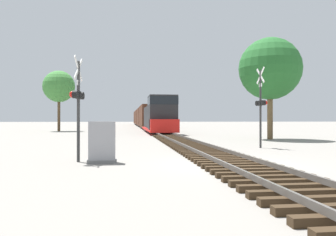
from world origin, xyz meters
TOP-DOWN VIEW (x-y plane):
  - ground_plane at (0.00, 0.00)m, footprint 400.00×400.00m
  - rail_track_bed at (0.00, -0.00)m, footprint 2.60×160.00m
  - freight_train at (0.00, 60.97)m, footprint 2.96×80.31m
  - crossing_signal_near at (-5.68, 1.41)m, footprint 0.47×1.02m
  - crossing_signal_far at (3.93, 6.44)m, footprint 0.39×1.01m
  - relay_cabinet at (-4.71, 0.97)m, footprint 1.08×0.54m
  - tree_far_right at (7.96, 14.03)m, footprint 5.11×5.11m
  - tree_mid_background at (-13.12, 35.31)m, footprint 4.38×4.38m

SIDE VIEW (x-z plane):
  - ground_plane at x=0.00m, z-range 0.00..0.00m
  - rail_track_bed at x=0.00m, z-range -0.02..0.29m
  - relay_cabinet at x=-4.71m, z-range -0.01..1.57m
  - freight_train at x=0.00m, z-range -0.04..4.14m
  - crossing_signal_near at x=-5.68m, z-range 0.40..4.49m
  - crossing_signal_far at x=3.93m, z-range 0.23..4.88m
  - tree_far_right at x=7.96m, z-range 1.61..10.00m
  - tree_mid_background at x=-13.12m, z-range 1.98..10.39m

